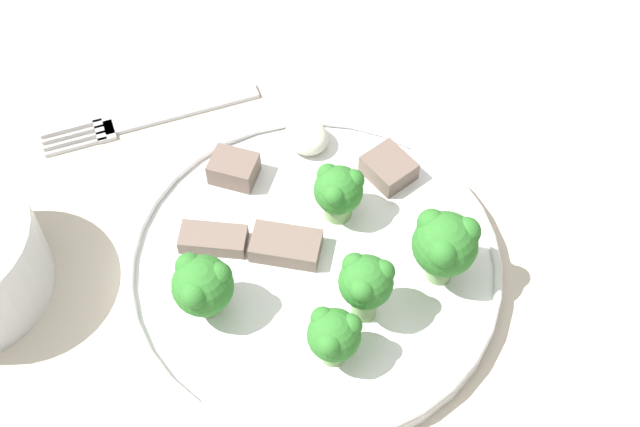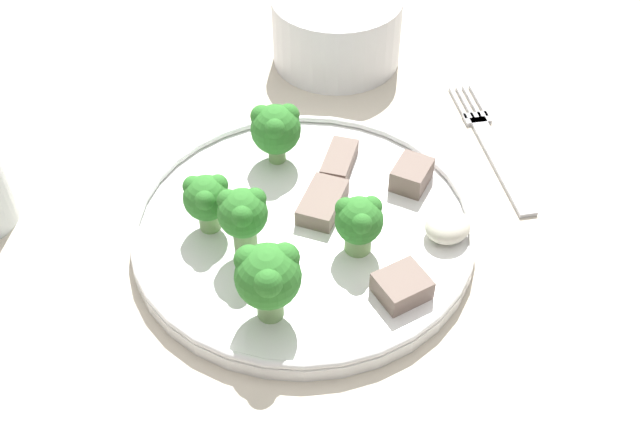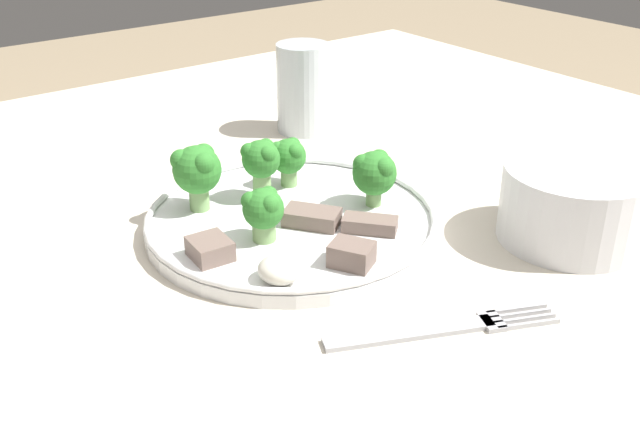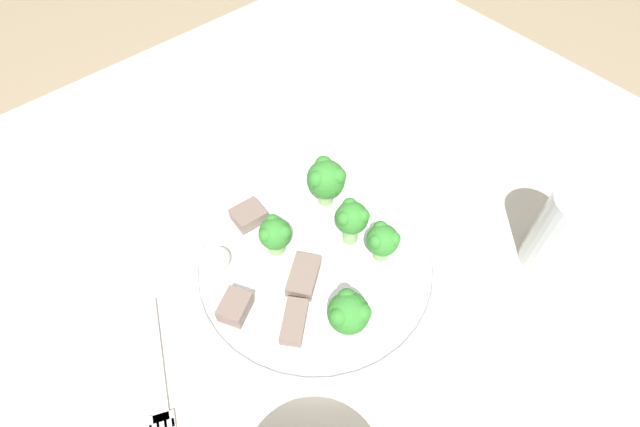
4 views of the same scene
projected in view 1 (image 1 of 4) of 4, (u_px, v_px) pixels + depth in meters
table at (210, 342)px, 0.71m from camera, size 1.20×1.11×0.74m
dinner_plate at (314, 267)px, 0.64m from camera, size 0.27×0.27×0.02m
fork at (154, 117)px, 0.73m from camera, size 0.09×0.17×0.00m
broccoli_floret_near_rim_left at (445, 244)px, 0.60m from camera, size 0.05×0.05×0.06m
broccoli_floret_center_left at (334, 335)px, 0.57m from camera, size 0.04×0.04×0.05m
broccoli_floret_back_left at (203, 285)px, 0.59m from camera, size 0.04×0.04×0.05m
broccoli_floret_front_left at (366, 283)px, 0.58m from camera, size 0.04×0.04×0.06m
broccoli_floret_center_back at (338, 191)px, 0.64m from camera, size 0.04×0.04×0.05m
meat_slice_front_slice at (286, 246)px, 0.64m from camera, size 0.06×0.05×0.01m
meat_slice_middle_slice at (234, 169)px, 0.67m from camera, size 0.04×0.04×0.02m
meat_slice_rear_slice at (389, 168)px, 0.67m from camera, size 0.04×0.03×0.02m
meat_slice_edge_slice at (213, 239)px, 0.64m from camera, size 0.05×0.05×0.01m
sauce_dollop at (306, 136)px, 0.69m from camera, size 0.04×0.03×0.02m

